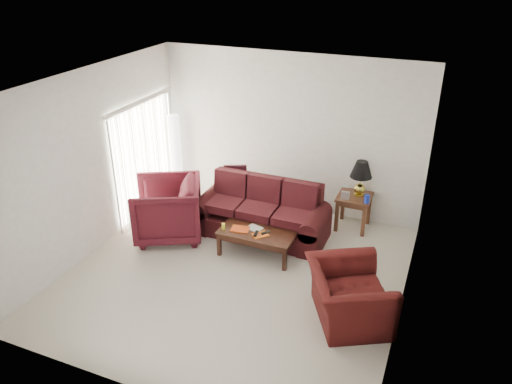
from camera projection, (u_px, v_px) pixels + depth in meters
floor at (235, 274)px, 7.82m from camera, size 5.00×5.00×0.00m
blinds at (145, 159)px, 9.25m from camera, size 0.10×2.00×2.16m
sofa at (260, 210)px, 8.70m from camera, size 2.43×1.20×0.96m
throw_pillow at (235, 177)px, 9.34m from camera, size 0.48×0.37×0.45m
end_table at (353, 212)px, 9.00m from camera, size 0.61×0.61×0.64m
table_lamp at (361, 179)px, 8.73m from camera, size 0.44×0.44×0.65m
clock at (345, 195)px, 8.72m from camera, size 0.14×0.06×0.14m
blue_canister at (367, 199)px, 8.58m from camera, size 0.10×0.10×0.15m
picture_frame at (346, 186)px, 9.04m from camera, size 0.13×0.15×0.05m
floor_lamp at (176, 155)px, 10.07m from camera, size 0.34×0.34×1.70m
armchair_left at (167, 209)px, 8.65m from camera, size 1.53×1.51×1.04m
armchair_right at (348, 295)px, 6.73m from camera, size 1.46×1.52×0.76m
coffee_table at (257, 243)px, 8.23m from camera, size 1.36×0.91×0.44m
magazine_red at (240, 229)px, 8.19m from camera, size 0.33×0.26×0.02m
magazine_white at (255, 228)px, 8.23m from camera, size 0.29×0.25×0.01m
magazine_orange at (260, 235)px, 8.03m from camera, size 0.31×0.31×0.01m
remote_a at (256, 234)px, 8.03m from camera, size 0.08×0.18×0.02m
remote_b at (266, 232)px, 8.06m from camera, size 0.12×0.16×0.02m
yellow_glass at (223, 226)px, 8.18m from camera, size 0.07×0.07×0.11m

